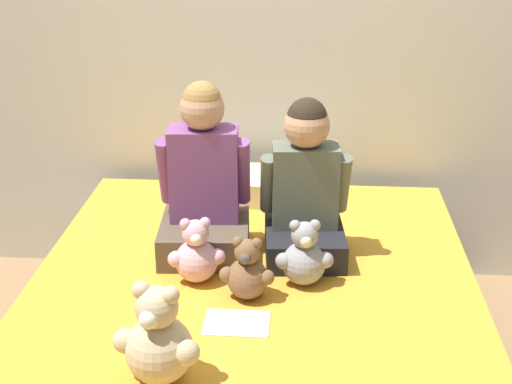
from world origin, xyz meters
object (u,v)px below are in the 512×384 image
Objects in this scene: sign_card at (237,323)px; teddy_bear_between_children at (247,273)px; teddy_bear_at_foot_of_bed at (158,341)px; pillow_at_headboard at (266,186)px; child_on_right at (305,190)px; child_on_left at (204,186)px; teddy_bear_held_by_right_child at (304,257)px; teddy_bear_held_by_left_child at (196,255)px; bed at (252,346)px.

teddy_bear_between_children is at bearing 82.93° from sign_card.
teddy_bear_between_children is at bearing 78.79° from teddy_bear_at_foot_of_bed.
pillow_at_headboard reaches higher than sign_card.
child_on_right is 2.88× the size of sign_card.
pillow_at_headboard is (0.20, 0.52, -0.21)m from child_on_left.
teddy_bear_held_by_right_child reaches higher than sign_card.
teddy_bear_held_by_left_child is at bearing 101.23° from teddy_bear_at_foot_of_bed.
sign_card is at bearing -117.09° from child_on_right.
teddy_bear_held_by_left_child is at bearing -104.71° from pillow_at_headboard.
pillow_at_headboard is at bearing 96.57° from teddy_bear_held_by_right_child.
teddy_bear_at_foot_of_bed is at bearing -112.37° from bed.
teddy_bear_at_foot_of_bed is (-0.22, -0.53, 0.39)m from bed.
child_on_right is 0.42m from teddy_bear_between_children.
pillow_at_headboard is at bearing 65.02° from child_on_left.
child_on_left is at bearing 108.69° from sign_card.
child_on_left is 0.47m from teddy_bear_held_by_right_child.
sign_card is (-0.21, -0.50, -0.26)m from child_on_right.
teddy_bear_held_by_right_child is 0.79× the size of teddy_bear_at_foot_of_bed.
bed is at bearing 86.75° from teddy_bear_between_children.
teddy_bear_held_by_left_child is 1.08× the size of teddy_bear_between_children.
bed is 0.41m from teddy_bear_held_by_left_child.
child_on_left reaches higher than teddy_bear_held_by_left_child.
child_on_left is 1.09× the size of child_on_right.
teddy_bear_at_foot_of_bed is 1.34m from pillow_at_headboard.
teddy_bear_at_foot_of_bed is 0.37m from sign_card.
child_on_right reaches higher than bed.
teddy_bear_at_foot_of_bed is (-0.02, -0.80, -0.14)m from child_on_left.
teddy_bear_held_by_left_child is 0.33m from sign_card.
teddy_bear_at_foot_of_bed is at bearing -95.02° from child_on_left.
teddy_bear_between_children reaches higher than pillow_at_headboard.
sign_card is (0.19, 0.29, -0.13)m from teddy_bear_at_foot_of_bed.
teddy_bear_between_children reaches higher than sign_card.
teddy_bear_held_by_left_child reaches higher than teddy_bear_between_children.
teddy_bear_at_foot_of_bed reaches higher than teddy_bear_between_children.
child_on_left is 2.92× the size of teddy_bear_between_children.
bed is 0.69m from teddy_bear_at_foot_of_bed.
child_on_right reaches higher than teddy_bear_at_foot_of_bed.
teddy_bear_between_children is at bearing -90.66° from pillow_at_headboard.
child_on_right reaches higher than sign_card.
teddy_bear_held_by_right_child is at bearing -10.55° from teddy_bear_held_by_left_child.
bed is 0.61m from child_on_right.
teddy_bear_held_by_right_child is 1.16× the size of sign_card.
pillow_at_headboard reaches higher than bed.
bed is 7.84× the size of teddy_bear_held_by_right_child.
child_on_right is 0.60m from sign_card.
bed is 0.40m from teddy_bear_held_by_right_child.
pillow_at_headboard is (0.01, 0.86, -0.04)m from teddy_bear_between_children.
child_on_left is at bearing 123.77° from teddy_bear_between_children.
teddy_bear_held_by_left_child is 1.16× the size of sign_card.
sign_card is at bearing 70.58° from teddy_bear_at_foot_of_bed.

